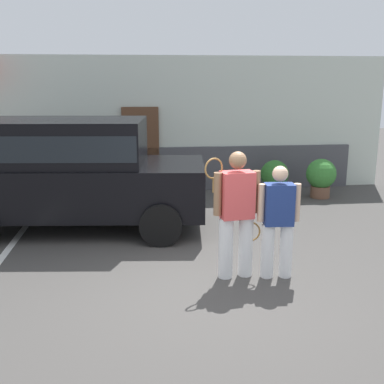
{
  "coord_description": "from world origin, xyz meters",
  "views": [
    {
      "loc": [
        -0.94,
        -5.78,
        2.75
      ],
      "look_at": [
        -0.14,
        1.2,
        1.05
      ],
      "focal_mm": 43.66,
      "sensor_mm": 36.0,
      "label": 1
    }
  ],
  "objects": [
    {
      "name": "house_frontage",
      "position": [
        -0.01,
        5.96,
        1.56
      ],
      "size": [
        10.66,
        0.4,
        3.32
      ],
      "color": "silver",
      "rests_on": "ground_plane"
    },
    {
      "name": "parking_stripe_0",
      "position": [
        -3.15,
        1.5,
        0.0
      ],
      "size": [
        0.12,
        4.4,
        0.01
      ],
      "primitive_type": "cube",
      "color": "silver",
      "rests_on": "ground_plane"
    },
    {
      "name": "potted_plant_secondary",
      "position": [
        3.33,
        4.64,
        0.52
      ],
      "size": [
        0.7,
        0.7,
        0.93
      ],
      "color": "brown",
      "rests_on": "ground_plane"
    },
    {
      "name": "tennis_player_man",
      "position": [
        0.38,
        0.35,
        0.94
      ],
      "size": [
        0.8,
        0.34,
        1.8
      ],
      "rotation": [
        0.0,
        0.0,
        3.27
      ],
      "color": "white",
      "rests_on": "ground_plane"
    },
    {
      "name": "tennis_player_woman",
      "position": [
        0.95,
        0.26,
        0.83
      ],
      "size": [
        0.86,
        0.28,
        1.61
      ],
      "rotation": [
        0.0,
        0.0,
        3.07
      ],
      "color": "white",
      "rests_on": "ground_plane"
    },
    {
      "name": "parked_suv",
      "position": [
        -2.17,
        2.86,
        1.15
      ],
      "size": [
        4.76,
        2.53,
        2.05
      ],
      "rotation": [
        0.0,
        0.0,
        -0.1
      ],
      "color": "black",
      "rests_on": "ground_plane"
    },
    {
      "name": "potted_plant_by_porch",
      "position": [
        2.26,
        4.86,
        0.49
      ],
      "size": [
        0.67,
        0.67,
        0.88
      ],
      "color": "#9E5638",
      "rests_on": "ground_plane"
    },
    {
      "name": "ground_plane",
      "position": [
        0.0,
        0.0,
        0.0
      ],
      "size": [
        40.0,
        40.0,
        0.0
      ],
      "primitive_type": "plane",
      "color": "#423F3D"
    }
  ]
}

